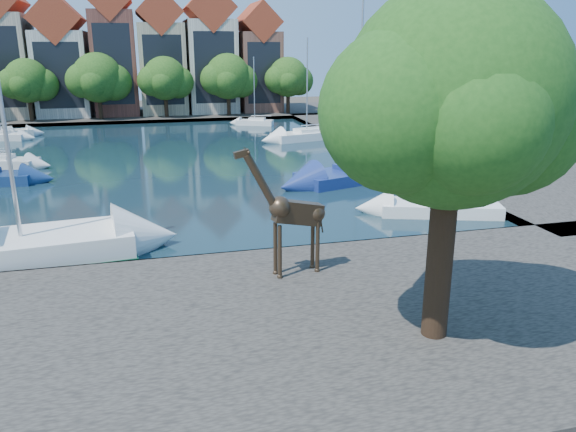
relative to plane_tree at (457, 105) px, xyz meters
name	(u,v)px	position (x,y,z in m)	size (l,w,h in m)	color
ground	(177,267)	(-7.62, 9.01, -7.67)	(160.00, 160.00, 0.00)	#38332B
water_basin	(158,161)	(-7.62, 33.01, -7.63)	(38.00, 50.00, 0.08)	black
near_quay	(191,339)	(-7.62, 2.01, -7.42)	(50.00, 14.00, 0.50)	#48443E
far_quay	(150,114)	(-7.62, 65.01, -7.42)	(60.00, 16.00, 0.50)	#48443E
right_quay	(430,146)	(17.38, 33.01, -7.42)	(14.00, 52.00, 0.50)	#48443E
plane_tree	(457,105)	(0.00, 0.00, 0.00)	(8.32, 6.40, 10.62)	#332114
townhouse_west_mid	(6,54)	(-24.62, 64.99, 0.56)	(5.94, 9.18, 16.79)	tan
townhouse_west_inner	(62,61)	(-18.12, 64.99, -0.32)	(6.43, 9.18, 15.15)	beige
townhouse_center	(114,53)	(-11.62, 64.99, 0.69)	(5.44, 9.18, 16.93)	brown
townhouse_east_inner	(162,57)	(-5.62, 64.99, 0.06)	(5.94, 9.18, 15.79)	tan
townhouse_east_mid	(210,54)	(0.88, 64.99, 0.43)	(6.43, 9.18, 16.65)	beige
townhouse_east_end	(257,62)	(7.38, 64.99, -0.56)	(5.44, 9.18, 14.43)	brown
far_tree_west	(28,82)	(-21.52, 59.50, -2.60)	(6.76, 5.20, 7.36)	#332114
far_tree_mid_west	(99,79)	(-13.51, 59.50, -2.38)	(7.80, 6.00, 8.00)	#332114
far_tree_mid_east	(165,80)	(-5.52, 59.50, -2.54)	(7.02, 5.40, 7.52)	#332114
far_tree_east	(229,78)	(2.49, 59.50, -2.43)	(7.54, 5.80, 7.84)	#332114
far_tree_far_east	(289,78)	(10.48, 59.50, -2.60)	(6.76, 5.20, 7.36)	#332114
giraffe_statue	(291,213)	(-3.26, 5.90, -4.62)	(3.63, 0.96, 5.19)	#3D2D1E
sailboat_left_c	(1,160)	(-19.62, 33.07, -7.00)	(5.95, 3.71, 11.44)	silver
sailboat_left_d	(4,132)	(-22.62, 49.00, -6.98)	(5.73, 3.41, 9.02)	silver
sailboat_left_e	(1,135)	(-22.62, 47.73, -7.07)	(5.03, 2.85, 9.03)	silver
sailboat_right_a	(440,205)	(7.38, 13.18, -7.06)	(7.04, 4.32, 10.85)	white
sailboat_right_b	(357,172)	(5.88, 22.23, -6.98)	(9.45, 5.72, 13.31)	navy
sailboat_right_c	(307,134)	(7.38, 40.25, -7.00)	(7.53, 4.20, 9.95)	white
sailboat_right_d	(255,121)	(4.38, 52.23, -7.10)	(4.61, 3.19, 7.93)	white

